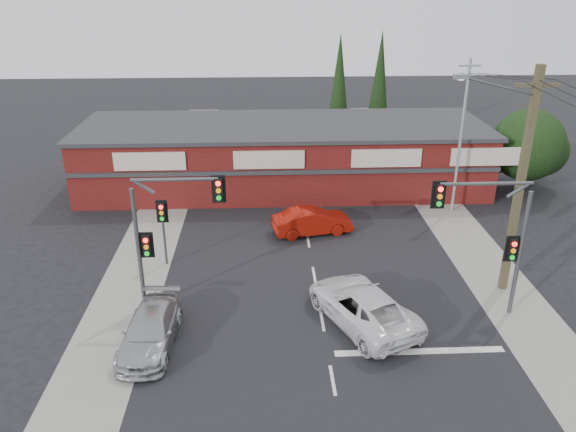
{
  "coord_description": "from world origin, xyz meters",
  "views": [
    {
      "loc": [
        -2.29,
        -18.78,
        13.26
      ],
      "look_at": [
        -1.32,
        3.0,
        3.78
      ],
      "focal_mm": 35.0,
      "sensor_mm": 36.0,
      "label": 1
    }
  ],
  "objects_px": {
    "red_sedan": "(312,221)",
    "utility_pole": "(518,177)",
    "white_suv": "(363,305)",
    "shop_building": "(284,155)",
    "silver_suv": "(150,331)"
  },
  "relations": [
    {
      "from": "silver_suv",
      "to": "red_sedan",
      "type": "relative_size",
      "value": 1.07
    },
    {
      "from": "red_sedan",
      "to": "utility_pole",
      "type": "xyz_separation_m",
      "value": [
        8.06,
        -6.26,
        4.68
      ]
    },
    {
      "from": "white_suv",
      "to": "shop_building",
      "type": "bearing_deg",
      "value": -105.47
    },
    {
      "from": "utility_pole",
      "to": "silver_suv",
      "type": "bearing_deg",
      "value": -166.55
    },
    {
      "from": "red_sedan",
      "to": "shop_building",
      "type": "height_order",
      "value": "shop_building"
    },
    {
      "from": "utility_pole",
      "to": "white_suv",
      "type": "bearing_deg",
      "value": -160.38
    },
    {
      "from": "white_suv",
      "to": "red_sedan",
      "type": "xyz_separation_m",
      "value": [
        -1.32,
        8.67,
        -0.07
      ]
    },
    {
      "from": "shop_building",
      "to": "utility_pole",
      "type": "xyz_separation_m",
      "value": [
        9.36,
        -14.0,
        3.26
      ]
    },
    {
      "from": "red_sedan",
      "to": "utility_pole",
      "type": "height_order",
      "value": "utility_pole"
    },
    {
      "from": "white_suv",
      "to": "utility_pole",
      "type": "height_order",
      "value": "utility_pole"
    },
    {
      "from": "white_suv",
      "to": "shop_building",
      "type": "relative_size",
      "value": 0.21
    },
    {
      "from": "white_suv",
      "to": "red_sedan",
      "type": "relative_size",
      "value": 1.3
    },
    {
      "from": "red_sedan",
      "to": "utility_pole",
      "type": "distance_m",
      "value": 11.23
    },
    {
      "from": "white_suv",
      "to": "shop_building",
      "type": "distance_m",
      "value": 16.66
    },
    {
      "from": "silver_suv",
      "to": "utility_pole",
      "type": "distance_m",
      "value": 16.26
    }
  ]
}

